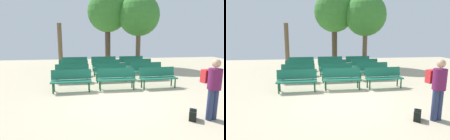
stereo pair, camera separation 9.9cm
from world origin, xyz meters
TOP-DOWN VIEW (x-y plane):
  - ground_plane at (0.00, 0.00)m, footprint 24.00×24.00m
  - bench_r0_c0 at (-1.87, 1.52)m, footprint 1.61×0.52m
  - bench_r0_c1 at (-0.02, 1.60)m, footprint 1.60×0.49m
  - bench_r0_c2 at (1.80, 1.58)m, footprint 1.62×0.56m
  - bench_r1_c0 at (-1.94, 3.01)m, footprint 1.60×0.48m
  - bench_r1_c1 at (-0.06, 3.01)m, footprint 1.62×0.54m
  - bench_r1_c2 at (1.82, 3.11)m, footprint 1.60×0.48m
  - bench_r2_c0 at (-1.95, 4.46)m, footprint 1.61×0.53m
  - bench_r2_c1 at (-0.11, 4.48)m, footprint 1.60×0.49m
  - bench_r2_c2 at (1.80, 4.57)m, footprint 1.62×0.55m
  - bench_r3_c0 at (-1.98, 5.98)m, footprint 1.61×0.51m
  - bench_r3_c1 at (-0.12, 6.03)m, footprint 1.60×0.49m
  - bench_r3_c2 at (1.73, 6.01)m, footprint 1.61×0.51m
  - tree_0 at (2.50, 7.23)m, footprint 2.90×2.90m
  - tree_1 at (0.41, 8.20)m, footprint 2.96×2.96m
  - tree_2 at (-3.09, 8.15)m, footprint 0.31×0.31m
  - visitor_with_backpack at (2.03, -1.63)m, footprint 0.42×0.58m
  - handbag at (1.54, -1.60)m, footprint 0.32×0.37m

SIDE VIEW (x-z plane):
  - ground_plane at x=0.00m, z-range 0.00..0.00m
  - handbag at x=1.54m, z-range -0.01..0.28m
  - bench_r0_c0 at x=-1.87m, z-range 0.07..0.94m
  - bench_r0_c1 at x=-0.02m, z-range 0.07..0.94m
  - bench_r0_c2 at x=1.80m, z-range 0.07..0.94m
  - bench_r1_c0 at x=-1.94m, z-range 0.07..0.94m
  - bench_r1_c1 at x=-0.06m, z-range 0.07..0.94m
  - bench_r1_c2 at x=1.82m, z-range 0.07..0.94m
  - bench_r2_c0 at x=-1.95m, z-range 0.07..0.94m
  - bench_r2_c1 at x=-0.11m, z-range 0.07..0.94m
  - bench_r2_c2 at x=1.80m, z-range 0.07..0.94m
  - bench_r3_c0 at x=-1.98m, z-range 0.07..0.94m
  - bench_r3_c1 at x=-0.12m, z-range 0.07..0.94m
  - bench_r3_c2 at x=1.73m, z-range 0.07..0.94m
  - visitor_with_backpack at x=2.03m, z-range 0.11..1.76m
  - tree_2 at x=-3.09m, z-range 0.00..3.10m
  - tree_0 at x=2.50m, z-range 1.06..6.13m
  - tree_1 at x=0.41m, z-range 1.18..6.60m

